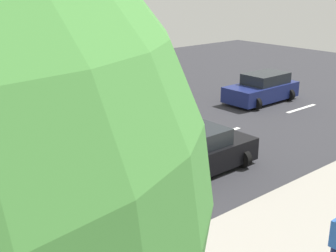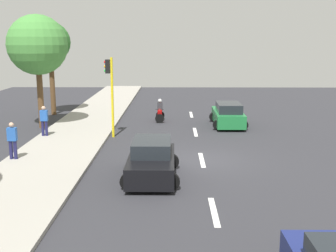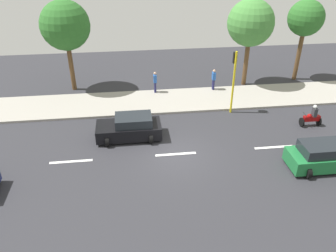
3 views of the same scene
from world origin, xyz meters
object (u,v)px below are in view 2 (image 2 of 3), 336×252
at_px(car_green, 228,115).
at_px(street_tree_north, 50,43).
at_px(traffic_light_corner, 110,86).
at_px(street_tree_south, 37,45).
at_px(car_black, 152,161).
at_px(motorcycle, 160,112).
at_px(pedestrian_by_tree, 44,120).
at_px(pedestrian_near_signal, 12,139).

xyz_separation_m(car_green, street_tree_north, (12.37, -4.10, 4.48)).
distance_m(traffic_light_corner, street_tree_south, 5.81).
xyz_separation_m(car_black, street_tree_north, (7.99, -14.57, 4.48)).
height_order(motorcycle, traffic_light_corner, traffic_light_corner).
relative_size(pedestrian_by_tree, traffic_light_corner, 0.38).
height_order(car_green, traffic_light_corner, traffic_light_corner).
height_order(pedestrian_near_signal, street_tree_south, street_tree_south).
xyz_separation_m(car_green, pedestrian_near_signal, (10.76, 8.32, 0.35)).
distance_m(car_black, pedestrian_by_tree, 9.36).
bearing_deg(pedestrian_by_tree, street_tree_north, -78.04).
relative_size(pedestrian_near_signal, pedestrian_by_tree, 1.00).
relative_size(pedestrian_by_tree, street_tree_north, 0.25).
height_order(traffic_light_corner, street_tree_south, street_tree_south).
bearing_deg(pedestrian_by_tree, car_green, -161.44).
xyz_separation_m(traffic_light_corner, street_tree_north, (5.34, -7.32, 2.26)).
height_order(car_green, motorcycle, motorcycle).
height_order(car_black, street_tree_south, street_tree_south).
relative_size(pedestrian_near_signal, street_tree_north, 0.25).
bearing_deg(traffic_light_corner, car_green, -155.39).
bearing_deg(car_green, pedestrian_by_tree, 18.56).
bearing_deg(motorcycle, traffic_light_corner, 61.25).
distance_m(pedestrian_by_tree, street_tree_north, 8.89).
relative_size(pedestrian_near_signal, street_tree_south, 0.24).
bearing_deg(traffic_light_corner, car_black, 110.13).
xyz_separation_m(car_green, street_tree_south, (11.78, 0.69, 4.40)).
bearing_deg(traffic_light_corner, pedestrian_by_tree, 5.92).
height_order(car_black, pedestrian_by_tree, pedestrian_by_tree).
xyz_separation_m(traffic_light_corner, street_tree_south, (4.75, -2.53, 2.18)).
height_order(motorcycle, street_tree_north, street_tree_north).
bearing_deg(street_tree_south, pedestrian_by_tree, 109.77).
bearing_deg(pedestrian_by_tree, pedestrian_near_signal, 89.66).
distance_m(motorcycle, pedestrian_near_signal, 11.73).
distance_m(street_tree_south, street_tree_north, 4.82).
relative_size(motorcycle, pedestrian_near_signal, 0.91).
relative_size(car_black, street_tree_south, 0.57).
bearing_deg(traffic_light_corner, street_tree_north, -53.91).
distance_m(car_black, pedestrian_near_signal, 6.75).
height_order(pedestrian_by_tree, street_tree_south, street_tree_south).
xyz_separation_m(motorcycle, street_tree_south, (7.36, 2.23, 4.47)).
bearing_deg(car_green, pedestrian_near_signal, 37.69).
xyz_separation_m(car_green, motorcycle, (4.42, -1.54, -0.07)).
bearing_deg(car_green, motorcycle, -19.25).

